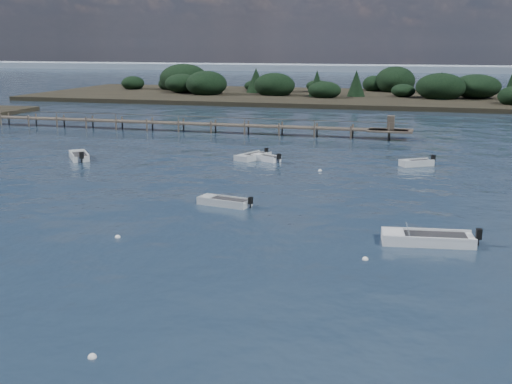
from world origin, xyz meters
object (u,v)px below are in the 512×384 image
(tender_far_grey_b, at_px, (416,164))
(dinghy_extra_b, at_px, (253,157))
(tender_far_grey, at_px, (79,157))
(dinghy_mid_white_a, at_px, (427,240))
(jetty, at_px, (181,123))
(tender_far_white, at_px, (266,159))
(dinghy_mid_grey, at_px, (224,203))

(tender_far_grey_b, height_order, dinghy_extra_b, tender_far_grey_b)
(tender_far_grey, bearing_deg, dinghy_extra_b, 16.24)
(dinghy_mid_white_a, height_order, jetty, jetty)
(dinghy_extra_b, distance_m, tender_far_white, 1.57)
(dinghy_extra_b, xyz_separation_m, dinghy_mid_white_a, (16.48, -22.90, 0.02))
(dinghy_mid_grey, bearing_deg, tender_far_grey_b, 56.26)
(tender_far_grey, distance_m, tender_far_white, 17.79)
(tender_far_grey_b, bearing_deg, dinghy_mid_grey, -123.74)
(tender_far_grey, xyz_separation_m, tender_far_white, (17.33, 4.02, -0.03))
(jetty, bearing_deg, dinghy_extra_b, -49.61)
(dinghy_extra_b, relative_size, tender_far_grey, 1.11)
(tender_far_grey, distance_m, dinghy_mid_white_a, 37.16)
(tender_far_white, bearing_deg, dinghy_mid_white_a, -56.02)
(dinghy_mid_grey, distance_m, dinghy_extra_b, 17.97)
(tender_far_grey, bearing_deg, tender_far_white, 13.05)
(dinghy_mid_grey, height_order, tender_far_grey_b, tender_far_grey_b)
(dinghy_mid_grey, height_order, tender_far_white, tender_far_white)
(dinghy_extra_b, bearing_deg, tender_far_grey_b, 1.97)
(tender_far_grey_b, xyz_separation_m, tender_far_white, (-13.72, -1.13, -0.01))
(dinghy_mid_grey, xyz_separation_m, jetty, (-17.00, 34.18, 0.85))
(dinghy_extra_b, relative_size, jetty, 0.07)
(tender_far_grey, relative_size, dinghy_mid_white_a, 0.70)
(dinghy_extra_b, bearing_deg, tender_far_white, -22.67)
(tender_far_white, bearing_deg, jetty, 132.16)
(jetty, bearing_deg, tender_far_grey, -95.07)
(tender_far_white, bearing_deg, tender_far_grey, -166.95)
(dinghy_extra_b, bearing_deg, jetty, 130.39)
(dinghy_mid_grey, bearing_deg, dinghy_extra_b, 99.59)
(tender_far_grey_b, distance_m, dinghy_extra_b, 15.18)
(dinghy_extra_b, xyz_separation_m, tender_far_white, (1.45, -0.61, 0.02))
(dinghy_mid_grey, height_order, jetty, jetty)
(tender_far_grey_b, distance_m, tender_far_white, 13.77)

